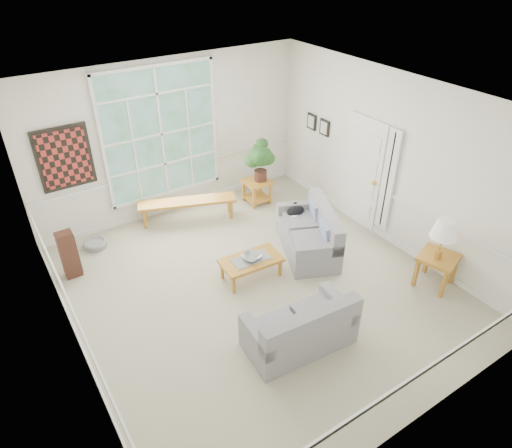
{
  "coord_description": "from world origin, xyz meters",
  "views": [
    {
      "loc": [
        -3.09,
        -4.7,
        4.83
      ],
      "look_at": [
        0.1,
        0.2,
        1.05
      ],
      "focal_mm": 32.0,
      "sensor_mm": 36.0,
      "label": 1
    }
  ],
  "objects_px": {
    "end_table": "(257,192)",
    "side_table": "(435,270)",
    "coffee_table": "(251,268)",
    "loveseat_front": "(299,322)",
    "loveseat_right": "(308,231)"
  },
  "relations": [
    {
      "from": "loveseat_front",
      "to": "end_table",
      "type": "relative_size",
      "value": 2.88
    },
    {
      "from": "loveseat_front",
      "to": "side_table",
      "type": "relative_size",
      "value": 2.61
    },
    {
      "from": "coffee_table",
      "to": "side_table",
      "type": "relative_size",
      "value": 1.75
    },
    {
      "from": "loveseat_front",
      "to": "end_table",
      "type": "height_order",
      "value": "loveseat_front"
    },
    {
      "from": "loveseat_front",
      "to": "end_table",
      "type": "distance_m",
      "value": 3.94
    },
    {
      "from": "coffee_table",
      "to": "end_table",
      "type": "height_order",
      "value": "end_table"
    },
    {
      "from": "loveseat_right",
      "to": "end_table",
      "type": "xyz_separation_m",
      "value": [
        0.2,
        1.92,
        -0.17
      ]
    },
    {
      "from": "coffee_table",
      "to": "end_table",
      "type": "bearing_deg",
      "value": 58.05
    },
    {
      "from": "coffee_table",
      "to": "loveseat_front",
      "type": "bearing_deg",
      "value": -94.78
    },
    {
      "from": "end_table",
      "to": "side_table",
      "type": "height_order",
      "value": "side_table"
    },
    {
      "from": "end_table",
      "to": "side_table",
      "type": "relative_size",
      "value": 0.91
    },
    {
      "from": "loveseat_right",
      "to": "loveseat_front",
      "type": "bearing_deg",
      "value": -107.56
    },
    {
      "from": "side_table",
      "to": "end_table",
      "type": "bearing_deg",
      "value": 103.94
    },
    {
      "from": "end_table",
      "to": "side_table",
      "type": "distance_m",
      "value": 3.87
    },
    {
      "from": "loveseat_front",
      "to": "coffee_table",
      "type": "xyz_separation_m",
      "value": [
        0.23,
        1.56,
        -0.21
      ]
    }
  ]
}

